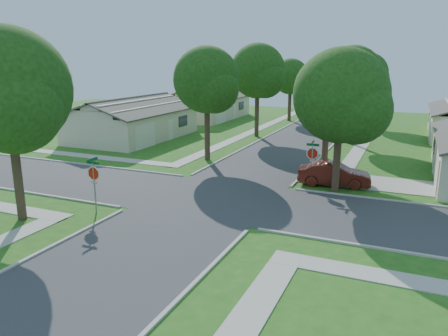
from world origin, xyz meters
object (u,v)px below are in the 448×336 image
Objects in this scene: stop_sign_ne at (312,156)px; tree_w_near at (207,83)px; tree_sw_corner at (9,95)px; car_driveway at (334,174)px; tree_ne_corner at (342,100)px; car_curb_west at (329,110)px; stop_sign_sw at (94,176)px; house_nw_far at (205,107)px; tree_e_mid at (353,77)px; tree_e_near at (329,93)px; house_nw_near at (133,123)px; car_curb_east at (334,118)px; tree_e_far at (367,76)px; tree_w_far at (291,78)px; tree_w_mid at (258,73)px.

stop_sign_ne is 11.07m from tree_w_near.
tree_sw_corner reaches higher than car_driveway.
tree_w_near reaches higher than tree_ne_corner.
tree_w_near is at bearing 79.86° from car_curb_west.
stop_sign_sw is at bearing -90.23° from tree_w_near.
house_nw_far is (-8.56, 38.99, -4.75)m from tree_sw_corner.
car_driveway is at bearing -50.31° from house_nw_far.
tree_ne_corner is (1.60, -16.80, -0.66)m from tree_e_mid.
tree_e_near is 21.98m from house_nw_near.
house_nw_near reaches higher than car_curb_east.
stop_sign_sw is at bearing 81.39° from car_curb_west.
tree_w_near is (-9.40, 0.00, 0.47)m from tree_e_near.
tree_ne_corner is at bearing -71.47° from tree_e_near.
tree_e_far reaches higher than tree_w_far.
tree_ne_corner is (13.80, 11.20, -0.67)m from tree_sw_corner.
tree_w_near is 1.99× the size of car_curb_east.
tree_sw_corner is (-12.19, -16.00, 0.62)m from tree_e_near.
car_curb_east is 1.05× the size of car_curb_west.
tree_sw_corner is (-2.78, -41.00, 0.76)m from tree_w_far.
tree_e_far is (0.05, 29.31, 3.95)m from stop_sign_ne.
stop_sign_sw is at bearing -91.89° from car_curb_east.
tree_e_far is at bearing 0.00° from tree_w_far.
tree_e_near is at bearing -69.39° from tree_w_far.
stop_sign_ne is (9.40, 9.40, 0.00)m from stop_sign_sw.
tree_ne_corner reaches higher than tree_e_near.
tree_e_near is at bearing -90.03° from tree_e_mid.
house_nw_near is at bearing 119.83° from stop_sign_sw.
tree_w_far is 12.19m from house_nw_far.
stop_sign_sw is at bearing -90.07° from tree_w_far.
tree_w_mid is (0.06, 25.71, 4.46)m from stop_sign_sw.
car_curb_west is (3.44, 22.68, -5.86)m from tree_w_mid.
house_nw_near and house_nw_far have the same top height.
tree_e_mid is 0.96× the size of tree_sw_corner.
tree_sw_corner is at bearing -95.14° from car_curb_east.
tree_e_far reaches higher than car_curb_west.
car_curb_east is (5.84, 12.53, -5.72)m from tree_w_mid.
tree_e_near is at bearing -74.88° from car_curb_east.
stop_sign_sw and stop_sign_ne have the same top height.
tree_e_mid is 2.05× the size of car_curb_east.
house_nw_far is (-11.34, -2.01, -3.99)m from tree_w_far.
car_driveway is (10.64, -3.51, -5.37)m from tree_w_near.
tree_w_mid is at bearing 27.90° from house_nw_near.
tree_e_near is 0.92× the size of tree_w_near.
car_curb_west is at bearing 84.33° from tree_w_near.
stop_sign_ne is at bearing -60.20° from tree_w_mid.
tree_e_far is at bearing 54.15° from tree_w_mid.
tree_sw_corner reaches higher than house_nw_far.
stop_sign_sw is at bearing 126.63° from car_driveway.
tree_e_near is 9.41m from tree_w_near.
house_nw_far reaches higher than car_curb_east.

